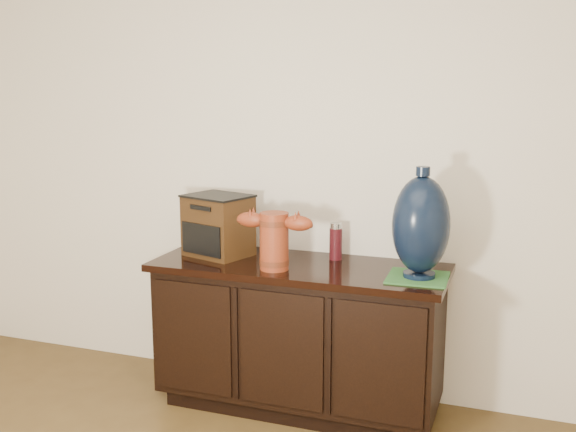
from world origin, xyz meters
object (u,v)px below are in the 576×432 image
at_px(sideboard, 299,335).
at_px(terracotta_vessel, 274,238).
at_px(tv_radio, 218,225).
at_px(lamp_base, 421,225).
at_px(spray_can, 336,242).

distance_m(sideboard, terracotta_vessel, 0.55).
bearing_deg(sideboard, terracotta_vessel, -122.44).
xyz_separation_m(terracotta_vessel, tv_radio, (-0.37, 0.16, 0.00)).
distance_m(lamp_base, spray_can, 0.52).
xyz_separation_m(terracotta_vessel, spray_can, (0.23, 0.28, -0.06)).
bearing_deg(lamp_base, terracotta_vessel, -173.63).
relative_size(sideboard, spray_can, 7.74).
distance_m(tv_radio, spray_can, 0.61).
xyz_separation_m(tv_radio, spray_can, (0.60, 0.12, -0.07)).
height_order(terracotta_vessel, tv_radio, tv_radio).
relative_size(sideboard, lamp_base, 2.88).
height_order(lamp_base, spray_can, lamp_base).
height_order(sideboard, spray_can, spray_can).
height_order(tv_radio, spray_can, tv_radio).
bearing_deg(lamp_base, sideboard, 174.95).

